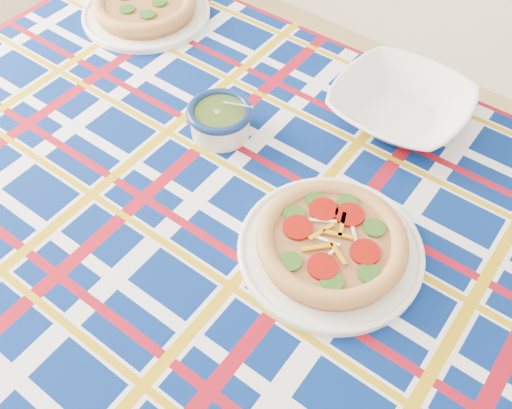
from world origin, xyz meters
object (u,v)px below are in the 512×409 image
Objects in this scene: main_focaccia_plate at (332,242)px; serving_bowl at (400,106)px; pesto_bowl at (220,118)px; dining_table at (249,230)px.

main_focaccia_plate is 1.19× the size of serving_bowl.
main_focaccia_plate is at bearing -17.39° from pesto_bowl.
serving_bowl is (0.11, 0.41, 0.12)m from dining_table.
dining_table is at bearing -104.74° from serving_bowl.
main_focaccia_plate is 0.39m from pesto_bowl.
dining_table is at bearing -34.41° from pesto_bowl.
dining_table is 0.25m from pesto_bowl.
main_focaccia_plate reaches higher than dining_table.
serving_bowl reaches higher than main_focaccia_plate.
main_focaccia_plate is 0.41m from serving_bowl.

